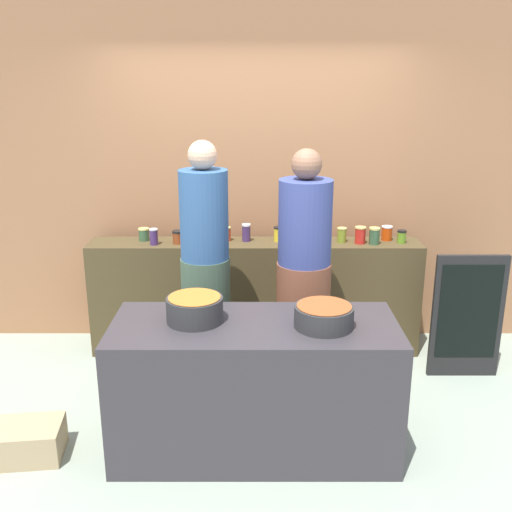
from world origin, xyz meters
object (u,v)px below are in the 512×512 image
object	(u,v)px
preserve_jar_0	(145,234)
preserve_jar_12	(388,233)
preserve_jar_9	(343,235)
cooking_pot_center	(325,316)
preserve_jar_1	(155,237)
preserve_jar_2	(179,237)
chalkboard_sign	(469,316)
preserve_jar_11	(376,236)
preserve_jar_6	(280,234)
cook_with_tongs	(207,282)
preserve_jar_3	(202,237)
bread_crate	(25,441)
preserve_jar_8	(324,236)
cooking_pot_left	(196,309)
preserve_jar_5	(247,233)
preserve_jar_4	(228,234)
preserve_jar_13	(403,237)
preserve_jar_7	(303,236)
preserve_jar_10	(362,235)

from	to	relation	value
preserve_jar_0	preserve_jar_12	size ratio (longest dim) A/B	0.87
preserve_jar_9	cooking_pot_center	distance (m)	1.48
preserve_jar_1	preserve_jar_2	xyz separation A→B (m)	(0.19, 0.03, -0.01)
chalkboard_sign	preserve_jar_11	bearing A→B (deg)	147.01
preserve_jar_6	preserve_jar_12	world-z (taller)	same
cook_with_tongs	preserve_jar_3	bearing A→B (deg)	97.87
cooking_pot_center	bread_crate	size ratio (longest dim) A/B	0.75
preserve_jar_0	cook_with_tongs	distance (m)	0.93
preserve_jar_3	chalkboard_sign	world-z (taller)	preserve_jar_3
preserve_jar_8	cooking_pot_left	size ratio (longest dim) A/B	0.34
preserve_jar_0	cooking_pot_center	size ratio (longest dim) A/B	0.30
preserve_jar_0	preserve_jar_5	bearing A→B (deg)	-1.23
cook_with_tongs	chalkboard_sign	distance (m)	1.99
chalkboard_sign	preserve_jar_4	bearing A→B (deg)	164.09
preserve_jar_12	cook_with_tongs	distance (m)	1.62
preserve_jar_3	cook_with_tongs	size ratio (longest dim) A/B	0.06
preserve_jar_2	cook_with_tongs	xyz separation A→B (m)	(0.27, -0.63, -0.16)
preserve_jar_5	cook_with_tongs	xyz separation A→B (m)	(-0.28, -0.70, -0.18)
preserve_jar_12	preserve_jar_4	bearing A→B (deg)	-179.14
preserve_jar_13	preserve_jar_6	bearing A→B (deg)	176.62
preserve_jar_5	preserve_jar_11	world-z (taller)	preserve_jar_5
preserve_jar_7	cook_with_tongs	xyz separation A→B (m)	(-0.72, -0.63, -0.17)
cooking_pot_center	cook_with_tongs	world-z (taller)	cook_with_tongs
chalkboard_sign	preserve_jar_10	bearing A→B (deg)	149.53
preserve_jar_1	preserve_jar_8	distance (m)	1.36
chalkboard_sign	preserve_jar_3	bearing A→B (deg)	168.30
preserve_jar_2	chalkboard_sign	world-z (taller)	preserve_jar_2
preserve_jar_5	cooking_pot_left	distance (m)	1.43
preserve_jar_12	preserve_jar_5	bearing A→B (deg)	-178.56
preserve_jar_6	cooking_pot_left	world-z (taller)	preserve_jar_6
preserve_jar_4	preserve_jar_9	distance (m)	0.94
preserve_jar_2	preserve_jar_9	world-z (taller)	preserve_jar_9
preserve_jar_9	preserve_jar_13	size ratio (longest dim) A/B	1.14
preserve_jar_4	preserve_jar_12	world-z (taller)	preserve_jar_12
preserve_jar_0	preserve_jar_6	size ratio (longest dim) A/B	0.87
preserve_jar_1	preserve_jar_10	distance (m)	1.65
preserve_jar_4	preserve_jar_7	bearing A→B (deg)	-7.50
preserve_jar_7	chalkboard_sign	xyz separation A→B (m)	(1.24, -0.45, -0.51)
cook_with_tongs	preserve_jar_13	bearing A→B (deg)	22.97
preserve_jar_6	preserve_jar_1	bearing A→B (deg)	-173.78
preserve_jar_11	cooking_pot_left	bearing A→B (deg)	-135.13
preserve_jar_2	cooking_pot_center	size ratio (longest dim) A/B	0.31
preserve_jar_3	preserve_jar_10	bearing A→B (deg)	1.13
preserve_jar_8	preserve_jar_10	distance (m)	0.30
preserve_jar_5	cook_with_tongs	size ratio (longest dim) A/B	0.08
preserve_jar_8	preserve_jar_12	bearing A→B (deg)	9.68
preserve_jar_0	preserve_jar_8	size ratio (longest dim) A/B	0.90
preserve_jar_7	cooking_pot_center	xyz separation A→B (m)	(0.03, -1.41, -0.11)
preserve_jar_0	preserve_jar_9	world-z (taller)	preserve_jar_9
preserve_jar_4	bread_crate	bearing A→B (deg)	-126.96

